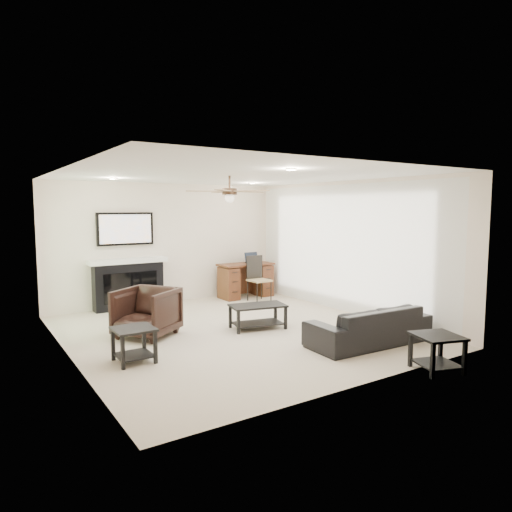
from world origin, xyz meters
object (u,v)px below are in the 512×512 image
object	(u,v)px
armchair	(147,312)
sofa	(369,325)
coffee_table	(258,317)
fireplace_unit	(128,261)
desk	(246,280)

from	to	relation	value
armchair	sofa	bearing A→B (deg)	14.59
coffee_table	fireplace_unit	distance (m)	3.06
fireplace_unit	desk	distance (m)	2.64
sofa	fireplace_unit	bearing A→B (deg)	-59.94
sofa	desk	bearing A→B (deg)	-92.37
sofa	coffee_table	size ratio (longest dim) A/B	2.11
armchair	fireplace_unit	xyz separation A→B (m)	(0.39, 2.11, 0.57)
coffee_table	desk	world-z (taller)	desk
armchair	desk	distance (m)	3.48
armchair	desk	world-z (taller)	armchair
desk	sofa	bearing A→B (deg)	-95.08
coffee_table	fireplace_unit	xyz separation A→B (m)	(-1.31, 2.66, 0.75)
fireplace_unit	desk	world-z (taller)	fireplace_unit
armchair	coffee_table	world-z (taller)	armchair
sofa	armchair	distance (m)	3.38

